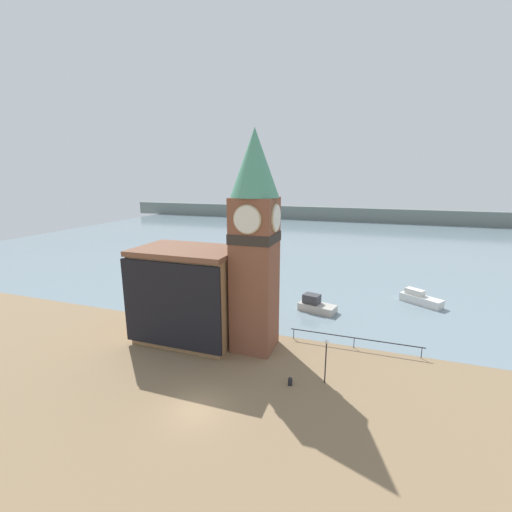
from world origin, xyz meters
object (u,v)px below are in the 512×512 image
Objects in this scene: mooring_bollard_near at (290,381)px; lamp_post at (326,353)px; boat_far at (420,299)px; clock_tower at (255,238)px; boat_near at (316,305)px; pier_building at (188,294)px.

mooring_bollard_near is 3.65m from lamp_post.
clock_tower is at bearing -99.01° from boat_far.
mooring_bollard_near is (0.65, -16.17, -0.37)m from boat_near.
clock_tower is 29.70× the size of mooring_bollard_near.
lamp_post reaches higher than mooring_bollard_near.
clock_tower reaches higher than boat_near.
lamp_post is at bearing -79.39° from boat_far.
clock_tower reaches higher than lamp_post.
boat_far is at bearing 43.70° from boat_near.
lamp_post is (-9.25, -21.89, 1.97)m from boat_far.
clock_tower is at bearing 152.26° from lamp_post.
boat_near is 0.92× the size of boat_far.
lamp_post is at bearing 24.79° from mooring_bollard_near.
pier_building is at bearing 166.35° from lamp_post.
boat_near is 1.28× the size of lamp_post.
boat_near is 16.19m from mooring_bollard_near.
boat_near is (11.09, 11.51, -4.00)m from pier_building.
lamp_post is (7.30, -3.84, -8.15)m from clock_tower.
boat_near reaches higher than mooring_bollard_near.
clock_tower is 3.88× the size of boat_far.
lamp_post is at bearing -27.74° from clock_tower.
boat_near is (4.09, 11.14, -10.07)m from clock_tower.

